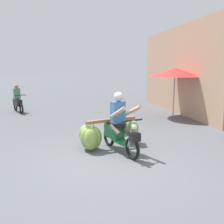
# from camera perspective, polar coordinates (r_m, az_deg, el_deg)

# --- Properties ---
(ground_plane) EXTENTS (120.00, 120.00, 0.00)m
(ground_plane) POSITION_cam_1_polar(r_m,az_deg,el_deg) (5.83, -0.83, -11.63)
(ground_plane) COLOR #56595E
(motorbike_main_loaded) EXTENTS (1.84, 1.94, 1.58)m
(motorbike_main_loaded) POSITION_cam_1_polar(r_m,az_deg,el_deg) (6.62, -0.40, -4.55)
(motorbike_main_loaded) COLOR black
(motorbike_main_loaded) RESTS_ON ground
(motorbike_distant_ahead_left) EXTENTS (0.80, 1.51, 1.40)m
(motorbike_distant_ahead_left) POSITION_cam_1_polar(r_m,az_deg,el_deg) (13.09, -21.26, 2.37)
(motorbike_distant_ahead_left) COLOR black
(motorbike_distant_ahead_left) RESTS_ON ground
(shopfront_building) EXTENTS (4.50, 8.09, 4.19)m
(shopfront_building) POSITION_cam_1_polar(r_m,az_deg,el_deg) (13.81, 22.92, 9.00)
(shopfront_building) COLOR tan
(shopfront_building) RESTS_ON ground
(market_umbrella_near_shop) EXTENTS (2.31, 2.31, 2.22)m
(market_umbrella_near_shop) POSITION_cam_1_polar(r_m,az_deg,el_deg) (11.25, 14.52, 9.02)
(market_umbrella_near_shop) COLOR #99999E
(market_umbrella_near_shop) RESTS_ON ground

